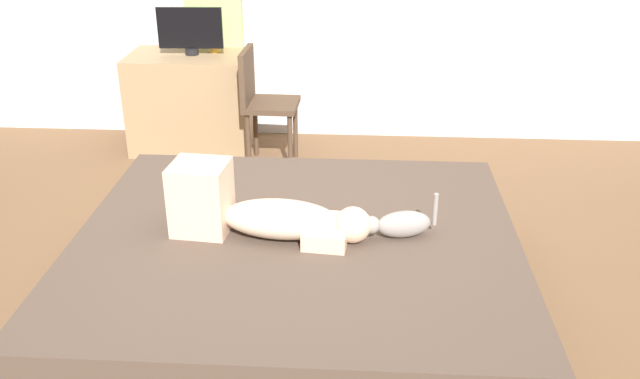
# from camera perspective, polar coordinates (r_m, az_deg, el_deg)

# --- Properties ---
(ground_plane) EXTENTS (16.00, 16.00, 0.00)m
(ground_plane) POSITION_cam_1_polar(r_m,az_deg,el_deg) (3.48, -2.52, -10.09)
(ground_plane) COLOR brown
(bed) EXTENTS (2.15, 1.95, 0.44)m
(bed) POSITION_cam_1_polar(r_m,az_deg,el_deg) (3.36, -1.93, -7.16)
(bed) COLOR #997A56
(bed) RESTS_ON ground
(person_lying) EXTENTS (0.94, 0.34, 0.34)m
(person_lying) POSITION_cam_1_polar(r_m,az_deg,el_deg) (3.22, -5.01, -1.90)
(person_lying) COLOR #CCB299
(person_lying) RESTS_ON bed
(cat) EXTENTS (0.35, 0.17, 0.21)m
(cat) POSITION_cam_1_polar(r_m,az_deg,el_deg) (3.22, 6.65, -2.87)
(cat) COLOR gray
(cat) RESTS_ON bed
(desk) EXTENTS (0.90, 0.56, 0.74)m
(desk) POSITION_cam_1_polar(r_m,az_deg,el_deg) (5.42, -10.63, 7.17)
(desk) COLOR #997A56
(desk) RESTS_ON ground
(tv_monitor) EXTENTS (0.48, 0.10, 0.35)m
(tv_monitor) POSITION_cam_1_polar(r_m,az_deg,el_deg) (5.27, -10.74, 12.87)
(tv_monitor) COLOR black
(tv_monitor) RESTS_ON desk
(cup) EXTENTS (0.08, 0.08, 0.08)m
(cup) POSITION_cam_1_polar(r_m,az_deg,el_deg) (5.35, -8.71, 11.64)
(cup) COLOR gold
(cup) RESTS_ON desk
(chair_by_desk) EXTENTS (0.39, 0.39, 0.86)m
(chair_by_desk) POSITION_cam_1_polar(r_m,az_deg,el_deg) (4.99, -4.89, 7.58)
(chair_by_desk) COLOR #4C3828
(chair_by_desk) RESTS_ON ground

